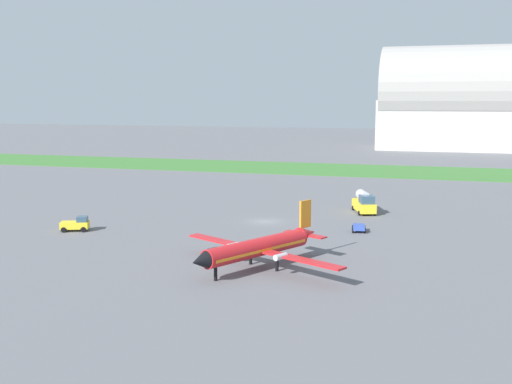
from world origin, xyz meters
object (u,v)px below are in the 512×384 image
fuel_truck_near_gate (364,203)px  pushback_tug_by_runway (76,224)px  airplane_foreground_turboprop (260,247)px  baggage_cart_midfield (359,228)px

fuel_truck_near_gate → pushback_tug_by_runway: bearing=-74.5°
airplane_foreground_turboprop → baggage_cart_midfield: bearing=-171.6°
airplane_foreground_turboprop → baggage_cart_midfield: size_ratio=7.27×
airplane_foreground_turboprop → pushback_tug_by_runway: 30.53m
fuel_truck_near_gate → pushback_tug_by_runway: (-34.57, -24.67, -0.67)m
fuel_truck_near_gate → pushback_tug_by_runway: 42.48m
airplane_foreground_turboprop → baggage_cart_midfield: (7.24, 21.19, -1.72)m
fuel_truck_near_gate → baggage_cart_midfield: bearing=-15.3°
baggage_cart_midfield → pushback_tug_by_runway: size_ratio=0.66×
fuel_truck_near_gate → baggage_cart_midfield: (1.18, -14.31, -1.01)m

